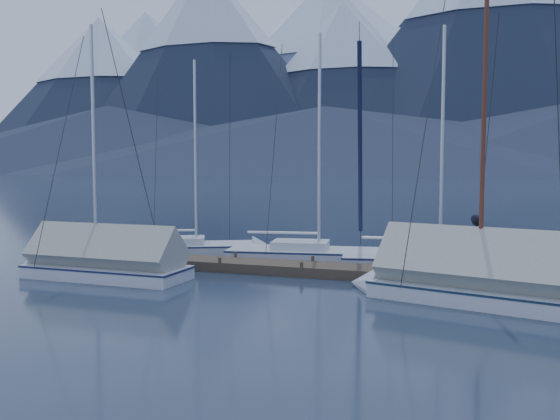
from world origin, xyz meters
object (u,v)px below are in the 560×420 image
object	(u,v)px
sailboat_open_right	(454,264)
sailboat_covered_far	(93,264)
sailboat_open_left	(208,250)
person	(477,244)
sailboat_open_mid	(332,257)
sailboat_covered_near	(474,283)

from	to	relation	value
sailboat_open_right	sailboat_covered_far	bearing A→B (deg)	-153.72
sailboat_open_left	person	bearing A→B (deg)	-15.39
sailboat_open_mid	sailboat_covered_near	distance (m)	7.58
sailboat_covered_near	sailboat_covered_far	xyz separation A→B (m)	(-12.13, -0.45, -0.05)
sailboat_covered_near	sailboat_covered_far	distance (m)	12.14
sailboat_open_left	sailboat_open_mid	xyz separation A→B (m)	(5.53, -0.33, 0.01)
sailboat_open_right	person	xyz separation A→B (m)	(0.80, -2.49, 1.10)
sailboat_open_right	sailboat_covered_near	distance (m)	5.24
sailboat_open_right	person	world-z (taller)	sailboat_open_right
sailboat_covered_near	sailboat_covered_far	size ratio (longest dim) A/B	1.09
sailboat_open_mid	sailboat_covered_near	xyz separation A→B (m)	(5.35, -5.37, 0.33)
sailboat_open_right	sailboat_covered_far	distance (m)	12.72
sailboat_open_left	sailboat_covered_far	xyz separation A→B (m)	(-1.26, -6.15, 0.29)
sailboat_open_right	sailboat_covered_near	bearing A→B (deg)	-81.96
sailboat_open_left	sailboat_covered_near	bearing A→B (deg)	-27.64
sailboat_open_mid	sailboat_covered_near	bearing A→B (deg)	-45.10
sailboat_open_mid	sailboat_open_right	size ratio (longest dim) A/B	1.01
sailboat_open_left	sailboat_covered_far	world-z (taller)	sailboat_covered_far
sailboat_open_right	person	distance (m)	2.84
sailboat_open_right	person	size ratio (longest dim) A/B	5.17
sailboat_open_left	sailboat_open_right	size ratio (longest dim) A/B	0.93
person	sailboat_open_left	bearing A→B (deg)	84.51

